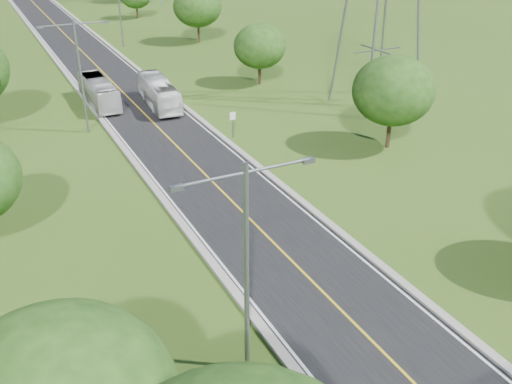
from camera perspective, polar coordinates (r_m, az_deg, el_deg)
ground at (r=69.31m, az=-14.08°, el=10.53°), size 260.00×260.00×0.00m
road at (r=74.98m, az=-15.22°, el=11.62°), size 8.00×150.00×0.06m
curb_left at (r=74.27m, az=-18.46°, el=11.12°), size 0.50×150.00×0.22m
curb_right at (r=75.89m, az=-12.05°, el=12.20°), size 0.50×150.00×0.22m
speed_limit_sign at (r=50.34m, az=-2.35°, el=7.18°), size 0.55×0.09×2.40m
streetlight_near_left at (r=22.86m, az=-0.97°, el=-6.38°), size 5.90×0.25×10.00m
streetlight_mid_left at (r=52.46m, az=-17.23°, el=11.80°), size 5.90×0.25×10.00m
streetlight_far_right at (r=86.61m, az=-13.54°, el=17.77°), size 5.90×0.25×10.00m
tree_rb at (r=48.39m, az=13.57°, el=9.83°), size 6.72×6.72×7.82m
tree_rc at (r=65.84m, az=0.37°, el=14.38°), size 5.88×5.88×6.84m
tree_rd at (r=88.07m, az=-5.88°, el=18.02°), size 7.14×7.14×8.30m
bus_outbound at (r=59.45m, az=-9.69°, el=9.77°), size 3.15×10.14×2.78m
bus_inbound at (r=61.34m, az=-15.46°, el=9.68°), size 2.29×9.76×2.72m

